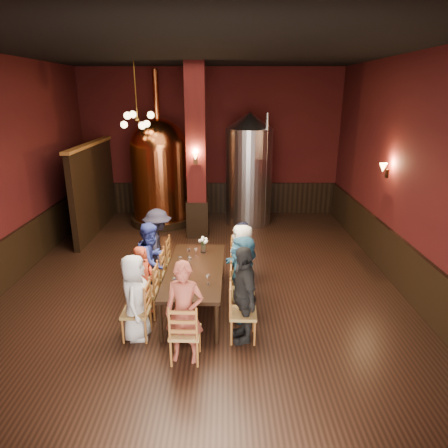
{
  "coord_description": "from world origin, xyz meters",
  "views": [
    {
      "loc": [
        0.45,
        -7.61,
        3.76
      ],
      "look_at": [
        0.43,
        0.2,
        1.18
      ],
      "focal_mm": 32.0,
      "sensor_mm": 36.0,
      "label": 1
    }
  ],
  "objects_px": {
    "person_0": "(135,297)",
    "person_2": "(152,261)",
    "steel_vessel": "(249,170)",
    "person_1": "(144,282)",
    "copper_kettle": "(160,171)",
    "rose_vase": "(203,242)",
    "dining_table": "(195,272)"
  },
  "relations": [
    {
      "from": "person_2",
      "to": "copper_kettle",
      "type": "distance_m",
      "value": 4.76
    },
    {
      "from": "person_2",
      "to": "rose_vase",
      "type": "bearing_deg",
      "value": -48.02
    },
    {
      "from": "person_1",
      "to": "copper_kettle",
      "type": "xyz_separation_m",
      "value": [
        -0.51,
        5.31,
        0.94
      ]
    },
    {
      "from": "dining_table",
      "to": "person_2",
      "type": "relative_size",
      "value": 1.61
    },
    {
      "from": "person_2",
      "to": "rose_vase",
      "type": "distance_m",
      "value": 1.07
    },
    {
      "from": "person_0",
      "to": "person_2",
      "type": "relative_size",
      "value": 0.94
    },
    {
      "from": "steel_vessel",
      "to": "rose_vase",
      "type": "distance_m",
      "value": 4.42
    },
    {
      "from": "steel_vessel",
      "to": "rose_vase",
      "type": "bearing_deg",
      "value": -104.93
    },
    {
      "from": "steel_vessel",
      "to": "copper_kettle",
      "type": "bearing_deg",
      "value": 179.89
    },
    {
      "from": "person_1",
      "to": "rose_vase",
      "type": "bearing_deg",
      "value": -25.98
    },
    {
      "from": "person_0",
      "to": "steel_vessel",
      "type": "relative_size",
      "value": 0.44
    },
    {
      "from": "person_0",
      "to": "copper_kettle",
      "type": "height_order",
      "value": "copper_kettle"
    },
    {
      "from": "person_1",
      "to": "person_2",
      "type": "distance_m",
      "value": 0.67
    },
    {
      "from": "dining_table",
      "to": "person_2",
      "type": "bearing_deg",
      "value": 158.78
    },
    {
      "from": "person_0",
      "to": "copper_kettle",
      "type": "bearing_deg",
      "value": 2.11
    },
    {
      "from": "dining_table",
      "to": "person_1",
      "type": "bearing_deg",
      "value": -158.78
    },
    {
      "from": "dining_table",
      "to": "person_1",
      "type": "xyz_separation_m",
      "value": [
        -0.86,
        -0.31,
        -0.04
      ]
    },
    {
      "from": "person_2",
      "to": "steel_vessel",
      "type": "relative_size",
      "value": 0.46
    },
    {
      "from": "dining_table",
      "to": "person_2",
      "type": "xyz_separation_m",
      "value": [
        -0.84,
        0.35,
        0.06
      ]
    },
    {
      "from": "steel_vessel",
      "to": "dining_table",
      "type": "bearing_deg",
      "value": -103.9
    },
    {
      "from": "dining_table",
      "to": "copper_kettle",
      "type": "distance_m",
      "value": 5.27
    },
    {
      "from": "person_0",
      "to": "steel_vessel",
      "type": "distance_m",
      "value": 6.4
    },
    {
      "from": "person_2",
      "to": "steel_vessel",
      "type": "xyz_separation_m",
      "value": [
        2.08,
        4.65,
        0.87
      ]
    },
    {
      "from": "person_2",
      "to": "rose_vase",
      "type": "relative_size",
      "value": 4.59
    },
    {
      "from": "dining_table",
      "to": "steel_vessel",
      "type": "xyz_separation_m",
      "value": [
        1.24,
        5.0,
        0.94
      ]
    },
    {
      "from": "copper_kettle",
      "to": "steel_vessel",
      "type": "distance_m",
      "value": 2.61
    },
    {
      "from": "steel_vessel",
      "to": "person_0",
      "type": "bearing_deg",
      "value": -109.46
    },
    {
      "from": "person_1",
      "to": "copper_kettle",
      "type": "distance_m",
      "value": 5.42
    },
    {
      "from": "person_0",
      "to": "person_2",
      "type": "xyz_separation_m",
      "value": [
        0.03,
        1.33,
        0.04
      ]
    },
    {
      "from": "person_1",
      "to": "steel_vessel",
      "type": "distance_m",
      "value": 5.79
    },
    {
      "from": "person_1",
      "to": "steel_vessel",
      "type": "height_order",
      "value": "steel_vessel"
    },
    {
      "from": "dining_table",
      "to": "person_0",
      "type": "relative_size",
      "value": 1.71
    }
  ]
}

